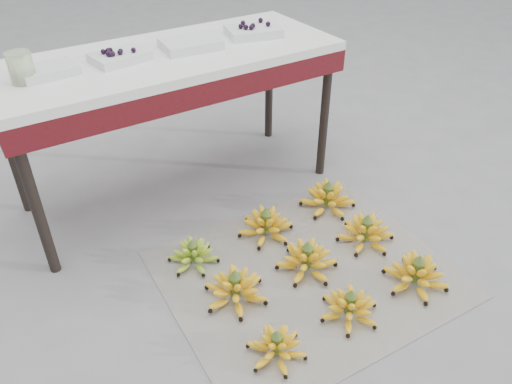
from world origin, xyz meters
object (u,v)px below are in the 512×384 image
bunch_mid_center (307,260)px  bunch_back_left (193,255)px  bunch_front_right (416,274)px  tray_right (191,44)px  tray_far_left (48,71)px  bunch_back_right (328,199)px  bunch_front_center (350,307)px  vendor_table (170,71)px  glass_jar (21,68)px  bunch_front_left (276,347)px  tray_left (119,56)px  bunch_mid_left (235,289)px  bunch_back_center (266,225)px  bunch_mid_right (366,233)px  tray_far_right (253,31)px  newspaper_mat (307,273)px

bunch_mid_center → bunch_back_left: bunch_mid_center is taller
bunch_front_right → tray_right: tray_right is taller
tray_far_left → bunch_back_right: bearing=-27.9°
bunch_front_center → bunch_mid_center: size_ratio=0.83×
bunch_mid_center → bunch_back_left: bearing=119.9°
vendor_table → glass_jar: 0.68m
bunch_front_left → tray_left: 1.45m
bunch_mid_left → bunch_front_center: bearing=-27.4°
bunch_back_center → bunch_front_left: bearing=-140.0°
bunch_front_left → vendor_table: size_ratio=0.16×
glass_jar → bunch_mid_right: bearing=-36.1°
bunch_mid_left → bunch_back_center: bearing=56.7°
bunch_mid_right → tray_left: size_ratio=1.17×
tray_far_right → glass_jar: 1.14m
newspaper_mat → vendor_table: size_ratio=0.75×
tray_far_left → bunch_back_center: bearing=-39.9°
bunch_mid_center → glass_jar: size_ratio=2.82×
tray_far_left → bunch_front_left: bearing=-73.5°
newspaper_mat → tray_far_left: 1.45m
tray_right → tray_far_right: bearing=0.6°
bunch_front_right → tray_left: tray_left is taller
bunch_back_left → bunch_back_center: 0.40m
vendor_table → glass_jar: glass_jar is taller
bunch_back_left → newspaper_mat: bearing=-40.9°
newspaper_mat → bunch_back_left: bunch_back_left is taller
bunch_mid_left → bunch_mid_center: size_ratio=0.95×
bunch_front_center → bunch_mid_center: (0.02, 0.32, 0.01)m
newspaper_mat → bunch_mid_center: bunch_mid_center is taller
bunch_front_center → tray_right: tray_right is taller
newspaper_mat → vendor_table: 1.18m
bunch_mid_right → tray_left: (-0.79, 0.91, 0.76)m
bunch_mid_left → bunch_mid_right: bearing=15.3°
bunch_back_left → bunch_back_right: bunch_back_right is taller
tray_far_right → glass_jar: (-1.14, -0.01, 0.04)m
bunch_back_right → tray_far_left: 1.49m
bunch_front_right → vendor_table: bearing=119.7°
bunch_mid_left → bunch_mid_center: bearing=13.6°
bunch_mid_right → tray_right: tray_right is taller
bunch_back_center → vendor_table: 0.90m
bunch_back_center → tray_far_left: 1.22m
bunch_back_right → bunch_back_left: bearing=-175.8°
bunch_back_left → tray_far_left: tray_far_left is taller
tray_right → tray_far_right: 0.36m
bunch_mid_left → bunch_back_left: size_ratio=1.45×
glass_jar → tray_left: bearing=3.6°
bunch_front_right → tray_far_right: (-0.07, 1.24, 0.76)m
tray_left → tray_right: bearing=-2.8°
bunch_front_right → bunch_back_right: size_ratio=1.00×
bunch_front_right → tray_left: 1.66m
bunch_back_right → tray_far_right: (-0.10, 0.58, 0.76)m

